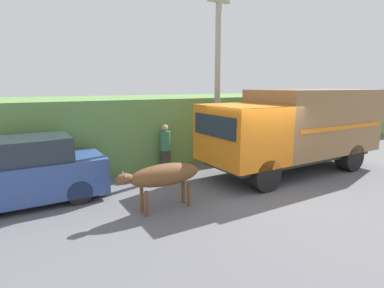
% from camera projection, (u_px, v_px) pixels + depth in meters
% --- Properties ---
extents(ground_plane, '(60.00, 60.00, 0.00)m').
position_uv_depth(ground_plane, '(261.00, 189.00, 9.19)').
color(ground_plane, slate).
extents(hillside_embankment, '(32.00, 5.09, 2.63)m').
position_uv_depth(hillside_embankment, '(172.00, 125.00, 14.03)').
color(hillside_embankment, '#608C47').
rests_on(hillside_embankment, ground_plane).
extents(cargo_truck, '(6.95, 2.48, 2.97)m').
position_uv_depth(cargo_truck, '(297.00, 126.00, 10.75)').
color(cargo_truck, '#2D2D2D').
rests_on(cargo_truck, ground_plane).
extents(brown_cow, '(2.21, 0.56, 1.19)m').
position_uv_depth(brown_cow, '(164.00, 176.00, 7.48)').
color(brown_cow, brown).
rests_on(brown_cow, ground_plane).
extents(parked_suv, '(4.21, 1.74, 1.78)m').
position_uv_depth(parked_suv, '(21.00, 173.00, 7.82)').
color(parked_suv, '#334C8C').
rests_on(parked_suv, ground_plane).
extents(pedestrian_on_hill, '(0.47, 0.47, 1.74)m').
position_uv_depth(pedestrian_on_hill, '(165.00, 146.00, 10.79)').
color(pedestrian_on_hill, '#38332D').
rests_on(pedestrian_on_hill, ground_plane).
extents(utility_pole, '(0.90, 0.23, 7.00)m').
position_uv_depth(utility_pole, '(218.00, 72.00, 11.44)').
color(utility_pole, '#9E998E').
rests_on(utility_pole, ground_plane).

